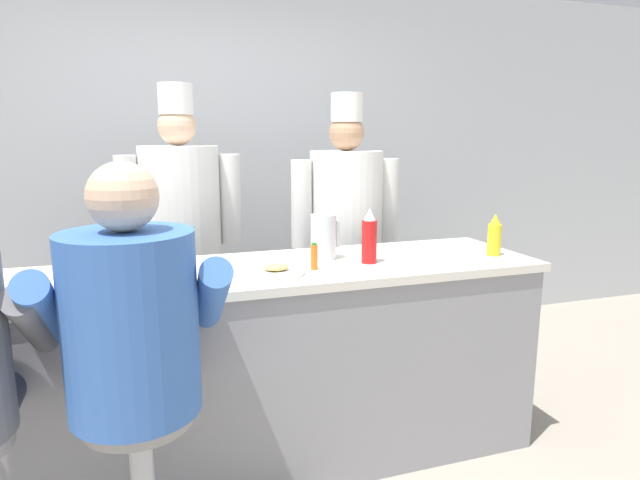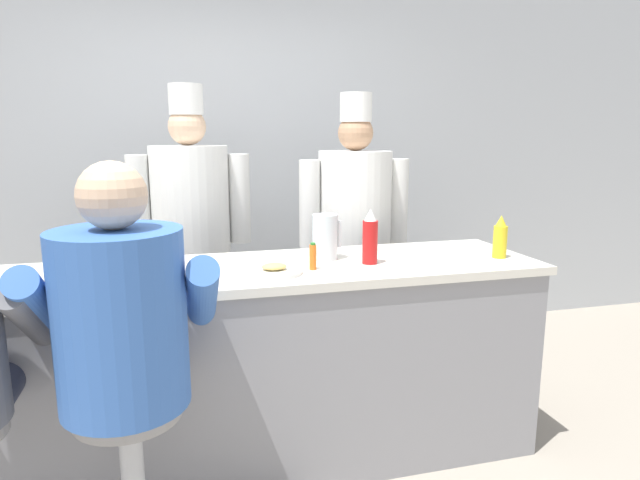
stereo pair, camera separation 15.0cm
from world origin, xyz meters
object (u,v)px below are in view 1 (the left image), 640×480
breakfast_plate (276,271)px  cereal_bowl (67,286)px  hot_sauce_bottle_orange (314,257)px  cook_in_whites_near (182,227)px  water_pitcher_clear (324,237)px  diner_seated_blue (133,334)px  ketchup_bottle_red (369,238)px  mustard_bottle_yellow (494,236)px  cook_in_whites_far (346,226)px

breakfast_plate → cereal_bowl: same height
hot_sauce_bottle_orange → cook_in_whites_near: (-0.51, 1.05, -0.00)m
cereal_bowl → cook_in_whites_near: size_ratio=0.08×
water_pitcher_clear → hot_sauce_bottle_orange: bearing=-120.0°
cereal_bowl → diner_seated_blue: bearing=-60.5°
cereal_bowl → water_pitcher_clear: bearing=10.9°
hot_sauce_bottle_orange → ketchup_bottle_red: bearing=8.7°
mustard_bottle_yellow → water_pitcher_clear: (-0.85, 0.19, 0.01)m
mustard_bottle_yellow → cereal_bowl: bearing=-179.2°
ketchup_bottle_red → water_pitcher_clear: (-0.18, 0.14, -0.01)m
mustard_bottle_yellow → breakfast_plate: bearing=-178.5°
hot_sauce_bottle_orange → cook_in_whites_far: cook_in_whites_far is taller
ketchup_bottle_red → mustard_bottle_yellow: 0.67m
hot_sauce_bottle_orange → cook_in_whites_near: size_ratio=0.07×
cereal_bowl → cook_in_whites_far: bearing=31.1°
ketchup_bottle_red → cereal_bowl: size_ratio=1.76×
mustard_bottle_yellow → diner_seated_blue: diner_seated_blue is taller
hot_sauce_bottle_orange → diner_seated_blue: (-0.78, -0.46, -0.11)m
hot_sauce_bottle_orange → cook_in_whites_near: 1.17m
mustard_bottle_yellow → diner_seated_blue: (-1.74, -0.46, -0.15)m
hot_sauce_bottle_orange → cereal_bowl: bearing=-178.3°
ketchup_bottle_red → breakfast_plate: ketchup_bottle_red is taller
mustard_bottle_yellow → cereal_bowl: 1.99m
diner_seated_blue → cook_in_whites_near: cook_in_whites_near is taller
mustard_bottle_yellow → cereal_bowl: mustard_bottle_yellow is taller
ketchup_bottle_red → cook_in_whites_far: (0.20, 0.84, -0.09)m
mustard_bottle_yellow → cook_in_whites_near: size_ratio=0.11×
breakfast_plate → ketchup_bottle_red: bearing=9.1°
cook_in_whites_far → cook_in_whites_near: bearing=170.5°
breakfast_plate → cook_in_whites_near: cook_in_whites_near is taller
breakfast_plate → diner_seated_blue: size_ratio=0.17×
cereal_bowl → cook_in_whites_near: 1.20m
mustard_bottle_yellow → breakfast_plate: size_ratio=0.87×
ketchup_bottle_red → cook_in_whites_near: (-0.80, 1.01, -0.07)m
ketchup_bottle_red → cook_in_whites_near: bearing=128.4°
water_pitcher_clear → cook_in_whites_far: cook_in_whites_far is taller
diner_seated_blue → ketchup_bottle_red: bearing=25.2°
ketchup_bottle_red → mustard_bottle_yellow: ketchup_bottle_red is taller
hot_sauce_bottle_orange → diner_seated_blue: size_ratio=0.08×
hot_sauce_bottle_orange → breakfast_plate: (-0.18, -0.03, -0.05)m
cereal_bowl → hot_sauce_bottle_orange: bearing=1.7°
water_pitcher_clear → cook_in_whites_near: bearing=125.6°
mustard_bottle_yellow → cereal_bowl: size_ratio=1.43×
hot_sauce_bottle_orange → cook_in_whites_near: bearing=115.8°
water_pitcher_clear → diner_seated_blue: (-0.89, -0.65, -0.16)m
ketchup_bottle_red → diner_seated_blue: (-1.07, -0.50, -0.17)m
diner_seated_blue → cook_in_whites_far: size_ratio=0.82×
mustard_bottle_yellow → hot_sauce_bottle_orange: (-0.96, 0.00, -0.04)m
cook_in_whites_near → mustard_bottle_yellow: bearing=-35.6°
hot_sauce_bottle_orange → diner_seated_blue: 0.91m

